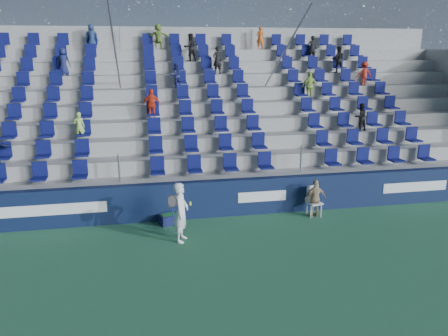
# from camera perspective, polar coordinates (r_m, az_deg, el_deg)

# --- Properties ---
(ground) EXTENTS (70.00, 70.00, 0.00)m
(ground) POSITION_cam_1_polar(r_m,az_deg,el_deg) (11.48, 1.65, -11.97)
(ground) COLOR #2E6D46
(ground) RESTS_ON ground
(sponsor_wall) EXTENTS (24.00, 0.32, 1.20)m
(sponsor_wall) POSITION_cam_1_polar(r_m,az_deg,el_deg) (14.09, -1.06, -3.98)
(sponsor_wall) COLOR #111C3E
(sponsor_wall) RESTS_ON ground
(grandstand) EXTENTS (24.00, 8.17, 6.63)m
(grandstand) POSITION_cam_1_polar(r_m,az_deg,el_deg) (18.60, -3.75, 5.67)
(grandstand) COLOR #A8A8A3
(grandstand) RESTS_ON ground
(tennis_player) EXTENTS (0.69, 0.72, 1.71)m
(tennis_player) POSITION_cam_1_polar(r_m,az_deg,el_deg) (12.29, -5.65, -5.75)
(tennis_player) COLOR white
(tennis_player) RESTS_ON ground
(line_judge_chair) EXTENTS (0.52, 0.53, 0.98)m
(line_judge_chair) POSITION_cam_1_polar(r_m,az_deg,el_deg) (14.48, 11.59, -3.94)
(line_judge_chair) COLOR white
(line_judge_chair) RESTS_ON ground
(line_judge) EXTENTS (0.74, 0.33, 1.24)m
(line_judge) POSITION_cam_1_polar(r_m,az_deg,el_deg) (14.33, 11.83, -3.90)
(line_judge) COLOR tan
(line_judge) RESTS_ON ground
(ball_bin) EXTENTS (0.66, 0.54, 0.32)m
(ball_bin) POSITION_cam_1_polar(r_m,az_deg,el_deg) (13.71, -7.17, -6.57)
(ball_bin) COLOR #10143C
(ball_bin) RESTS_ON ground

